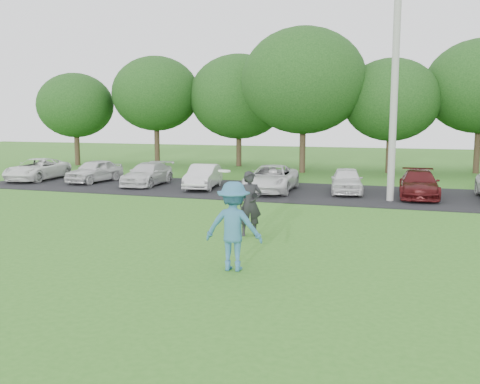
{
  "coord_description": "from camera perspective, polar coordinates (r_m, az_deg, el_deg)",
  "views": [
    {
      "loc": [
        4.58,
        -10.33,
        3.35
      ],
      "look_at": [
        0.0,
        3.5,
        1.3
      ],
      "focal_mm": 40.0,
      "sensor_mm": 36.0,
      "label": 1
    }
  ],
  "objects": [
    {
      "name": "parking_lot",
      "position": [
        24.01,
        7.14,
        -0.04
      ],
      "size": [
        32.0,
        6.5,
        0.03
      ],
      "primitive_type": "cube",
      "color": "black",
      "rests_on": "ground"
    },
    {
      "name": "ground",
      "position": [
        11.79,
        -5.41,
        -8.54
      ],
      "size": [
        100.0,
        100.0,
        0.0
      ],
      "primitive_type": "plane",
      "color": "#337120",
      "rests_on": "ground"
    },
    {
      "name": "parked_cars",
      "position": [
        23.74,
        10.75,
        1.24
      ],
      "size": [
        30.93,
        5.1,
        1.22
      ],
      "color": "white",
      "rests_on": "parking_lot"
    },
    {
      "name": "tree_row",
      "position": [
        33.27,
        13.23,
        10.48
      ],
      "size": [
        42.39,
        9.85,
        8.64
      ],
      "color": "#38281C",
      "rests_on": "ground"
    },
    {
      "name": "camera_bystander",
      "position": [
        15.1,
        1.08,
        -1.25
      ],
      "size": [
        0.8,
        0.69,
        1.84
      ],
      "color": "black",
      "rests_on": "ground"
    },
    {
      "name": "frisbee_player",
      "position": [
        11.71,
        -0.69,
        -3.65
      ],
      "size": [
        1.33,
        0.85,
        2.21
      ],
      "color": "teal",
      "rests_on": "ground"
    },
    {
      "name": "utility_pole",
      "position": [
        22.08,
        16.25,
        12.98
      ],
      "size": [
        0.28,
        0.28,
        10.77
      ],
      "primitive_type": "cylinder",
      "color": "#A5A49F",
      "rests_on": "ground"
    }
  ]
}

